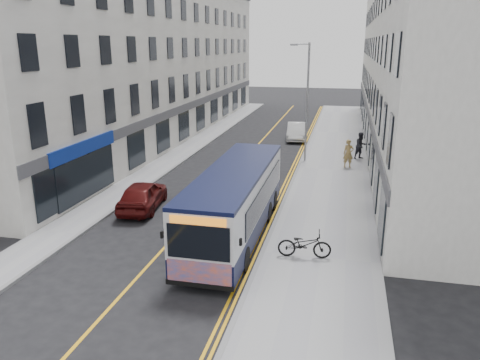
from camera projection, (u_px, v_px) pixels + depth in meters
The scene contains 17 objects.
ground at pixel (177, 234), 20.34m from camera, with size 140.00×140.00×0.00m, color black.
pavement_east at pixel (333, 170), 30.22m from camera, with size 4.50×64.00×0.12m, color gray.
pavement_west at pixel (169, 161), 32.62m from camera, with size 2.00×64.00×0.12m, color gray.
kerb_east at pixel (298, 168), 30.70m from camera, with size 0.18×64.00×0.13m, color slate.
kerb_west at pixel (183, 161), 32.40m from camera, with size 0.18×64.00×0.13m, color slate.
road_centre_line at pixel (239, 166), 31.57m from camera, with size 0.12×64.00×0.01m, color #E9A314.
road_dbl_yellow_inner at pixel (291, 169), 30.81m from camera, with size 0.10×64.00×0.01m, color #E9A314.
road_dbl_yellow_outer at pixel (294, 169), 30.77m from camera, with size 0.10×64.00×0.01m, color #E9A314.
terrace_east at pixel (412, 63), 35.69m from camera, with size 6.00×46.00×13.00m, color white.
terrace_west at pixel (160, 61), 40.06m from camera, with size 6.00×46.00×13.00m, color silver.
streetlamp at pixel (306, 99), 31.31m from camera, with size 1.32×0.18×8.00m.
city_bus at pixel (236, 200), 19.69m from camera, with size 2.39×10.24×2.97m.
bicycle at pixel (304, 244), 17.71m from camera, with size 0.70×2.02×1.06m, color black.
pedestrian_near at pixel (348, 154), 30.43m from camera, with size 0.67×0.44×1.84m, color olive.
pedestrian_far at pixel (361, 146), 32.68m from camera, with size 0.91×0.71×1.88m, color black.
car_white at pixel (296, 131), 39.83m from camera, with size 1.49×4.28×1.41m, color silver.
car_maroon at pixel (143, 195), 23.21m from camera, with size 1.70×4.22×1.44m, color #4A0D0C.
Camera 1 is at (6.86, -17.77, 8.00)m, focal length 35.00 mm.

